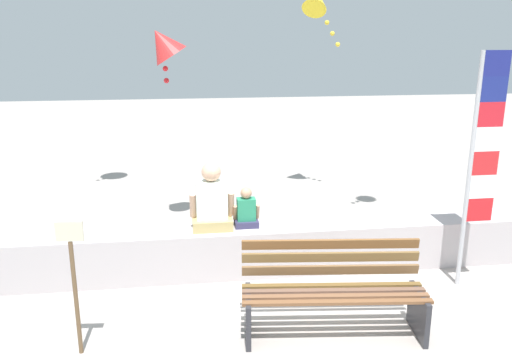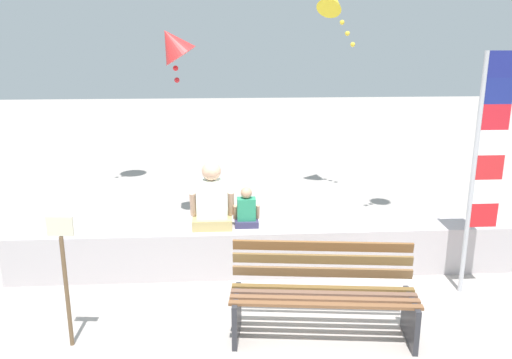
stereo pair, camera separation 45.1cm
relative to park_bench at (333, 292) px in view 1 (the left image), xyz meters
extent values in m
plane|color=#A9A099|center=(-0.23, 0.52, -0.43)|extent=(40.00, 40.00, 0.00)
cube|color=#B9B0B1|center=(-0.23, 1.47, -0.13)|extent=(6.62, 0.54, 0.59)
cube|color=brown|center=(-0.03, -0.25, 0.02)|extent=(1.78, 0.27, 0.03)
cube|color=brown|center=(-0.02, -0.14, 0.02)|extent=(1.78, 0.27, 0.03)
cube|color=brown|center=(0.00, -0.03, 0.02)|extent=(1.78, 0.27, 0.03)
cube|color=brown|center=(0.01, 0.08, 0.02)|extent=(1.78, 0.27, 0.03)
cube|color=brown|center=(0.02, 0.19, 0.14)|extent=(1.78, 0.25, 0.10)
cube|color=brown|center=(0.02, 0.21, 0.27)|extent=(1.78, 0.25, 0.10)
cube|color=brown|center=(0.03, 0.23, 0.40)|extent=(1.78, 0.25, 0.10)
cube|color=#2D2D33|center=(-0.84, 0.01, -0.20)|extent=(0.11, 0.53, 0.45)
cube|color=#2D2D33|center=(0.82, -0.18, -0.20)|extent=(0.11, 0.53, 0.45)
cube|color=tan|center=(-1.09, 1.51, 0.23)|extent=(0.48, 0.39, 0.13)
cube|color=white|center=(-1.09, 1.51, 0.52)|extent=(0.37, 0.24, 0.46)
cylinder|color=#DCAA89|center=(-1.32, 1.49, 0.47)|extent=(0.08, 0.18, 0.33)
cylinder|color=#DCAA89|center=(-0.86, 1.49, 0.47)|extent=(0.08, 0.18, 0.33)
sphere|color=#DCAA89|center=(-1.09, 1.51, 0.86)|extent=(0.23, 0.23, 0.23)
cube|color=#323052|center=(-0.67, 1.51, 0.20)|extent=(0.29, 0.24, 0.08)
cube|color=#28885F|center=(-0.67, 1.51, 0.38)|extent=(0.22, 0.14, 0.28)
cylinder|color=tan|center=(-0.81, 1.50, 0.34)|extent=(0.05, 0.11, 0.20)
cylinder|color=tan|center=(-0.53, 1.50, 0.34)|extent=(0.05, 0.11, 0.20)
sphere|color=tan|center=(-0.67, 1.51, 0.58)|extent=(0.14, 0.14, 0.14)
cylinder|color=#B7B7BC|center=(1.76, 0.78, 0.92)|extent=(0.05, 0.05, 2.70)
cube|color=red|center=(1.94, 0.78, 0.50)|extent=(0.30, 0.02, 0.27)
cube|color=white|center=(1.94, 0.78, 0.77)|extent=(0.30, 0.02, 0.27)
cube|color=red|center=(1.94, 0.78, 1.04)|extent=(0.30, 0.02, 0.27)
cube|color=white|center=(1.94, 0.78, 1.32)|extent=(0.30, 0.02, 0.27)
cube|color=red|center=(1.94, 0.78, 1.59)|extent=(0.30, 0.02, 0.27)
cube|color=navy|center=(1.94, 0.78, 1.86)|extent=(0.30, 0.02, 0.27)
cube|color=navy|center=(1.94, 0.78, 2.14)|extent=(0.30, 0.02, 0.27)
cone|color=red|center=(-1.63, 3.17, 2.32)|extent=(0.67, 0.53, 0.62)
sphere|color=red|center=(-1.63, 3.27, 2.14)|extent=(0.08, 0.08, 0.08)
sphere|color=red|center=(-1.62, 3.37, 1.96)|extent=(0.08, 0.08, 0.08)
sphere|color=red|center=(-1.62, 3.47, 1.78)|extent=(0.08, 0.08, 0.08)
cone|color=yellow|center=(0.92, 4.61, 3.00)|extent=(0.64, 0.71, 0.58)
sphere|color=yellow|center=(1.00, 4.57, 2.82)|extent=(0.08, 0.08, 0.08)
sphere|color=yellow|center=(1.09, 4.52, 2.64)|extent=(0.08, 0.08, 0.08)
sphere|color=yellow|center=(1.18, 4.47, 2.46)|extent=(0.08, 0.08, 0.08)
sphere|color=yellow|center=(1.27, 4.43, 2.28)|extent=(0.08, 0.08, 0.08)
cylinder|color=brown|center=(-2.41, -0.04, 0.13)|extent=(0.04, 0.04, 1.10)
cube|color=beige|center=(-2.41, -0.04, 0.78)|extent=(0.24, 0.04, 0.18)
camera|label=1|loc=(-1.39, -4.46, 2.41)|focal=36.45mm
camera|label=2|loc=(-0.94, -4.50, 2.41)|focal=36.45mm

